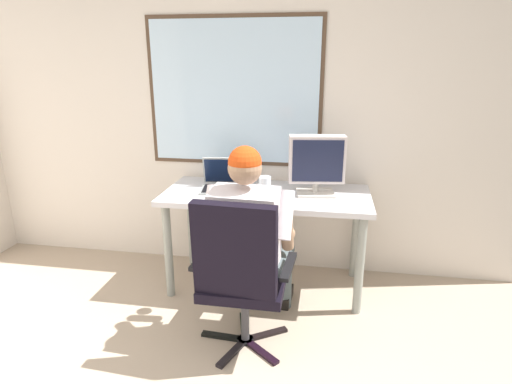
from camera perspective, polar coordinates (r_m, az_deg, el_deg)
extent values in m
cube|color=silver|center=(3.36, -1.92, 10.96)|extent=(4.48, 0.06, 2.57)
cube|color=#4C3828|center=(3.32, -2.98, 13.24)|extent=(1.35, 0.01, 1.12)
cube|color=silver|center=(3.32, -2.99, 13.24)|extent=(1.29, 0.02, 1.06)
cylinder|color=gray|center=(3.12, -11.74, -7.80)|extent=(0.06, 0.06, 0.71)
cylinder|color=gray|center=(2.94, 13.81, -9.63)|extent=(0.06, 0.06, 0.71)
cylinder|color=gray|center=(3.57, -8.74, -4.29)|extent=(0.06, 0.06, 0.71)
cylinder|color=gray|center=(3.41, 13.27, -5.64)|extent=(0.06, 0.06, 0.71)
cube|color=silver|center=(3.05, 1.41, -0.43)|extent=(1.48, 0.66, 0.04)
cube|color=black|center=(2.80, -4.40, -18.85)|extent=(0.28, 0.06, 0.02)
cube|color=black|center=(2.68, -3.18, -20.82)|extent=(0.14, 0.28, 0.02)
cube|color=black|center=(2.69, 0.60, -20.67)|extent=(0.25, 0.21, 0.02)
cube|color=black|center=(2.82, 1.38, -18.62)|extent=(0.26, 0.19, 0.02)
cube|color=black|center=(2.89, -1.62, -17.61)|extent=(0.11, 0.28, 0.02)
cylinder|color=black|center=(2.77, -1.44, -19.29)|extent=(0.10, 0.10, 0.02)
cylinder|color=#3F3F44|center=(2.66, -1.48, -15.87)|extent=(0.05, 0.05, 0.38)
cube|color=black|center=(2.55, -1.51, -11.95)|extent=(0.48, 0.48, 0.06)
cube|color=black|center=(2.23, -2.93, -7.95)|extent=(0.46, 0.13, 0.53)
cube|color=black|center=(2.44, 4.43, -9.95)|extent=(0.07, 0.34, 0.02)
cube|color=black|center=(2.56, -7.21, -8.68)|extent=(0.07, 0.34, 0.02)
cylinder|color=#4A5659|center=(2.71, 3.05, -9.36)|extent=(0.17, 0.42, 0.15)
cylinder|color=#4A5659|center=(2.99, 3.69, -11.42)|extent=(0.12, 0.12, 0.45)
cube|color=black|center=(3.14, 3.82, -13.84)|extent=(0.11, 0.25, 0.08)
cylinder|color=#4A5659|center=(2.78, -3.54, -8.68)|extent=(0.17, 0.42, 0.15)
cylinder|color=#4A5659|center=(3.05, -2.34, -10.77)|extent=(0.12, 0.12, 0.45)
cube|color=black|center=(3.19, -2.01, -13.17)|extent=(0.11, 0.25, 0.08)
cube|color=silver|center=(2.44, -1.43, -5.60)|extent=(0.40, 0.29, 0.55)
sphere|color=#A27B5D|center=(2.32, -1.51, 3.27)|extent=(0.19, 0.19, 0.19)
sphere|color=#CE4112|center=(2.31, -1.51, 3.99)|extent=(0.19, 0.19, 0.19)
cylinder|color=silver|center=(2.41, 3.93, -3.15)|extent=(0.10, 0.22, 0.29)
cylinder|color=#A27B5D|center=(2.54, 4.20, -5.37)|extent=(0.09, 0.18, 0.27)
sphere|color=#A27B5D|center=(2.58, 4.32, -5.57)|extent=(0.09, 0.09, 0.09)
cylinder|color=silver|center=(2.51, -6.04, -2.33)|extent=(0.10, 0.23, 0.28)
cylinder|color=#A27B5D|center=(2.65, -5.02, -2.28)|extent=(0.08, 0.10, 0.27)
sphere|color=#A27B5D|center=(2.71, -4.46, -0.35)|extent=(0.09, 0.09, 0.09)
cube|color=beige|center=(3.04, 7.99, -0.11)|extent=(0.29, 0.24, 0.02)
cylinder|color=beige|center=(3.03, 8.03, 0.71)|extent=(0.04, 0.04, 0.07)
cube|color=silver|center=(2.98, 8.19, 4.42)|extent=(0.40, 0.17, 0.33)
cube|color=#191E38|center=(2.92, 8.33, 4.14)|extent=(0.34, 0.06, 0.29)
cube|color=#949997|center=(3.10, -4.27, 0.30)|extent=(0.37, 0.27, 0.02)
cube|color=black|center=(3.09, -4.27, 0.47)|extent=(0.34, 0.24, 0.00)
cube|color=#949997|center=(3.20, -4.07, 2.96)|extent=(0.35, 0.12, 0.21)
cube|color=#0F1933|center=(3.20, -4.09, 2.87)|extent=(0.32, 0.11, 0.18)
cylinder|color=silver|center=(2.92, 1.17, -0.85)|extent=(0.07, 0.07, 0.00)
cylinder|color=silver|center=(2.91, 1.18, -0.17)|extent=(0.01, 0.01, 0.07)
cylinder|color=silver|center=(2.89, 1.19, 1.27)|extent=(0.09, 0.09, 0.08)
cylinder|color=#4F061D|center=(2.89, 1.18, 0.87)|extent=(0.08, 0.08, 0.04)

